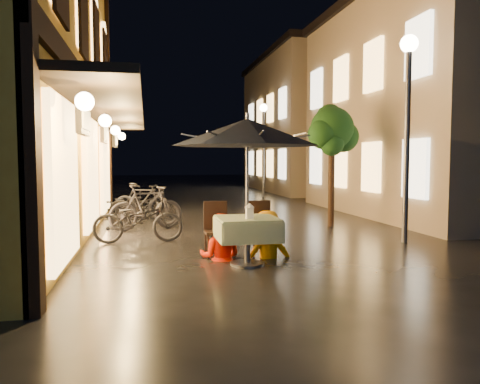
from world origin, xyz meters
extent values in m
plane|color=black|center=(0.00, 0.00, 0.00)|extent=(90.00, 90.00, 0.00)
cube|color=black|center=(-3.47, 4.00, 3.30)|extent=(0.12, 11.00, 0.35)
cube|color=black|center=(-2.90, 4.00, 2.75)|extent=(1.20, 10.50, 0.12)
cube|color=#F6BA64|center=(-3.44, 3.00, 4.60)|extent=(0.10, 0.90, 1.50)
cube|color=#F6BA64|center=(-3.44, 5.50, 4.60)|extent=(0.10, 0.90, 1.50)
cube|color=#F6BA64|center=(-3.44, 8.00, 4.60)|extent=(0.10, 0.90, 1.50)
cube|color=#F6BA64|center=(-3.44, 0.50, 1.40)|extent=(0.10, 2.20, 2.40)
cube|color=#F6BA64|center=(-3.44, 4.00, 1.40)|extent=(0.10, 2.20, 2.40)
cube|color=#F6BA64|center=(-3.44, 7.50, 1.40)|extent=(0.10, 2.20, 2.40)
cube|color=gray|center=(7.50, 6.50, 3.25)|extent=(7.00, 9.00, 6.50)
cube|color=black|center=(7.50, 6.50, 6.65)|extent=(7.30, 9.30, 0.30)
cube|color=#F6BA64|center=(3.95, 3.20, 1.50)|extent=(0.10, 1.00, 1.40)
cube|color=#F6BA64|center=(3.95, 3.20, 4.30)|extent=(0.10, 1.00, 1.40)
cube|color=#F6BA64|center=(3.95, 5.40, 1.50)|extent=(0.10, 1.00, 1.40)
cube|color=#F6BA64|center=(3.95, 5.40, 4.30)|extent=(0.10, 1.00, 1.40)
cube|color=#F6BA64|center=(3.95, 7.60, 1.50)|extent=(0.10, 1.00, 1.40)
cube|color=#F6BA64|center=(3.95, 7.60, 4.30)|extent=(0.10, 1.00, 1.40)
cube|color=#F6BA64|center=(3.95, 9.80, 1.50)|extent=(0.10, 1.00, 1.40)
cube|color=#F6BA64|center=(3.95, 9.80, 4.30)|extent=(0.10, 1.00, 1.40)
cube|color=gray|center=(7.50, 18.00, 3.50)|extent=(7.00, 10.00, 7.00)
cube|color=black|center=(7.50, 18.00, 7.15)|extent=(7.30, 10.30, 0.30)
cube|color=#F6BA64|center=(3.95, 14.20, 1.50)|extent=(0.10, 1.00, 1.40)
cube|color=#F6BA64|center=(3.95, 14.20, 4.30)|extent=(0.10, 1.00, 1.40)
cube|color=#F6BA64|center=(3.95, 16.40, 1.50)|extent=(0.10, 1.00, 1.40)
cube|color=#F6BA64|center=(3.95, 16.40, 4.30)|extent=(0.10, 1.00, 1.40)
cube|color=#F6BA64|center=(3.95, 18.60, 1.50)|extent=(0.10, 1.00, 1.40)
cube|color=#F6BA64|center=(3.95, 18.60, 4.30)|extent=(0.10, 1.00, 1.40)
cube|color=#F6BA64|center=(3.95, 20.80, 1.50)|extent=(0.10, 1.00, 1.40)
cube|color=#F6BA64|center=(3.95, 20.80, 4.30)|extent=(0.10, 1.00, 1.40)
cylinder|color=black|center=(2.40, 4.50, 1.10)|extent=(0.16, 0.16, 2.20)
sphere|color=black|center=(2.40, 4.50, 2.50)|extent=(1.10, 1.10, 1.10)
sphere|color=black|center=(2.75, 4.60, 2.30)|extent=(0.80, 0.80, 0.80)
sphere|color=black|center=(2.10, 4.35, 2.35)|extent=(0.76, 0.76, 0.76)
sphere|color=black|center=(2.45, 4.80, 2.80)|extent=(0.70, 0.70, 0.70)
sphere|color=black|center=(2.30, 4.25, 2.10)|extent=(0.60, 0.60, 0.60)
cylinder|color=#59595E|center=(3.00, 2.00, 2.00)|extent=(0.12, 0.12, 4.00)
sphere|color=beige|center=(3.00, 2.00, 4.05)|extent=(0.36, 0.36, 0.36)
cylinder|color=#59595E|center=(3.00, 14.00, 2.00)|extent=(0.12, 0.12, 4.00)
sphere|color=beige|center=(3.00, 14.00, 4.05)|extent=(0.36, 0.36, 0.36)
cylinder|color=#59595E|center=(-0.65, 0.59, 0.36)|extent=(0.10, 0.10, 0.72)
cylinder|color=#59595E|center=(-0.65, 0.59, 0.02)|extent=(0.56, 0.56, 0.04)
cube|color=#305B3C|center=(-0.65, 0.59, 0.75)|extent=(0.95, 0.95, 0.06)
cube|color=#305B3C|center=(-0.17, 0.59, 0.58)|extent=(0.04, 0.95, 0.33)
cube|color=#305B3C|center=(-1.12, 0.59, 0.58)|extent=(0.04, 0.95, 0.33)
cube|color=#305B3C|center=(-0.65, 1.07, 0.58)|extent=(0.95, 0.04, 0.33)
cube|color=#305B3C|center=(-0.65, 0.12, 0.58)|extent=(0.95, 0.04, 0.33)
cylinder|color=#59595E|center=(-0.65, 0.59, 1.15)|extent=(0.05, 0.05, 2.30)
cone|color=black|center=(-0.65, 0.59, 2.15)|extent=(2.42, 2.42, 0.44)
cylinder|color=#59595E|center=(-0.65, 0.59, 2.40)|extent=(0.06, 0.06, 0.12)
cube|color=black|center=(-1.05, 1.24, 0.45)|extent=(0.42, 0.42, 0.05)
cube|color=black|center=(-1.05, 1.43, 0.70)|extent=(0.42, 0.04, 0.55)
cylinder|color=black|center=(-1.23, 1.06, 0.21)|extent=(0.04, 0.04, 0.43)
cylinder|color=black|center=(-0.87, 1.06, 0.21)|extent=(0.04, 0.04, 0.43)
cylinder|color=black|center=(-1.23, 1.42, 0.21)|extent=(0.04, 0.04, 0.43)
cylinder|color=black|center=(-0.87, 1.42, 0.21)|extent=(0.04, 0.04, 0.43)
cube|color=black|center=(-0.25, 1.24, 0.45)|extent=(0.42, 0.42, 0.05)
cube|color=black|center=(-0.25, 1.43, 0.70)|extent=(0.42, 0.04, 0.55)
cylinder|color=black|center=(-0.43, 1.06, 0.21)|extent=(0.04, 0.04, 0.43)
cylinder|color=black|center=(-0.07, 1.06, 0.21)|extent=(0.04, 0.04, 0.43)
cylinder|color=black|center=(-0.43, 1.42, 0.21)|extent=(0.04, 0.04, 0.43)
cylinder|color=black|center=(-0.07, 1.42, 0.21)|extent=(0.04, 0.04, 0.43)
cube|color=white|center=(-0.65, 0.42, 0.87)|extent=(0.11, 0.11, 0.18)
cube|color=#FFD88C|center=(-0.65, 0.42, 0.86)|extent=(0.07, 0.07, 0.12)
cone|color=white|center=(-0.65, 0.42, 0.99)|extent=(0.16, 0.16, 0.07)
imported|color=red|center=(-1.00, 1.15, 0.77)|extent=(0.89, 0.79, 1.54)
imported|color=#FF9800|center=(-0.17, 1.13, 0.80)|extent=(1.04, 0.62, 1.60)
imported|color=black|center=(-2.42, 3.02, 0.48)|extent=(1.83, 0.68, 0.96)
imported|color=black|center=(-2.26, 4.75, 0.55)|extent=(1.91, 1.08, 1.11)
imported|color=black|center=(-2.32, 5.81, 0.50)|extent=(2.00, 1.12, 1.00)
imported|color=black|center=(-2.38, 6.98, 0.52)|extent=(1.78, 1.15, 1.04)
imported|color=black|center=(-2.83, 7.17, 0.40)|extent=(1.54, 0.59, 0.80)
camera|label=1|loc=(-2.24, -6.76, 1.72)|focal=35.00mm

